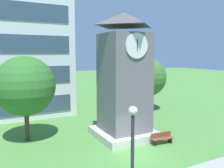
# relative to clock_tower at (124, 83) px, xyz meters

# --- Properties ---
(ground_plane) EXTENTS (160.00, 160.00, 0.00)m
(ground_plane) POSITION_rel_clock_tower_xyz_m (-1.25, -3.54, -4.59)
(ground_plane) COLOR #4C893D
(clock_tower) EXTENTS (4.70, 4.70, 10.28)m
(clock_tower) POSITION_rel_clock_tower_xyz_m (0.00, 0.00, 0.00)
(clock_tower) COLOR slate
(clock_tower) RESTS_ON ground
(park_bench) EXTENTS (1.84, 0.67, 0.88)m
(park_bench) POSITION_rel_clock_tower_xyz_m (1.77, -2.82, -4.13)
(park_bench) COLOR brown
(park_bench) RESTS_ON ground
(street_lamp) EXTENTS (0.36, 0.36, 5.00)m
(street_lamp) POSITION_rel_clock_tower_xyz_m (-5.06, -9.22, -1.42)
(street_lamp) COLOR #333338
(street_lamp) RESTS_ON ground
(tree_streetside) EXTENTS (4.78, 4.78, 6.53)m
(tree_streetside) POSITION_rel_clock_tower_xyz_m (7.34, 6.94, -0.46)
(tree_streetside) COLOR #513823
(tree_streetside) RESTS_ON ground
(tree_by_building) EXTENTS (4.75, 4.75, 6.84)m
(tree_by_building) POSITION_rel_clock_tower_xyz_m (-7.41, 2.86, -0.13)
(tree_by_building) COLOR #513823
(tree_by_building) RESTS_ON ground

